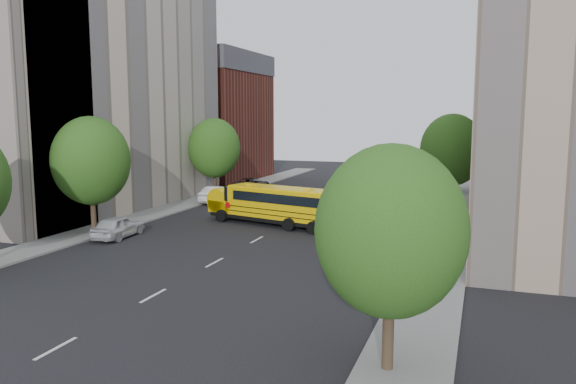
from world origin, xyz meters
The scene contains 19 objects.
ground centered at (0.00, 0.00, 0.00)m, with size 120.00×120.00×0.00m, color black.
sidewalk_left centered at (-11.50, 5.00, 0.06)m, with size 3.00×80.00×0.12m, color slate.
sidewalk_right centered at (11.50, 5.00, 0.06)m, with size 3.00×80.00×0.12m, color slate.
lane_markings centered at (0.00, 10.00, 0.01)m, with size 0.15×64.00×0.01m, color silver.
building_left_cream centered at (-18.00, 6.00, 10.00)m, with size 10.00×26.00×20.00m, color beige.
building_left_redbrick centered at (-18.00, 28.00, 6.50)m, with size 10.00×15.00×13.00m, color maroon.
building_right_far centered at (18.00, 20.00, 9.00)m, with size 10.00×22.00×18.00m, color tan.
building_right_sidewall centered at (18.00, 9.00, 9.00)m, with size 10.10×0.30×18.00m, color brown.
street_tree_1 centered at (-11.00, -4.00, 4.95)m, with size 5.12×5.12×7.90m.
street_tree_2 centered at (-11.00, 14.00, 4.83)m, with size 4.99×4.99×7.71m.
street_tree_3 centered at (11.00, -18.00, 4.45)m, with size 4.61×4.61×7.11m.
street_tree_4 centered at (11.00, 14.00, 5.08)m, with size 5.25×5.25×8.10m.
street_tree_5 centered at (11.00, 26.00, 4.70)m, with size 4.86×4.86×7.51m.
school_bus centered at (-0.87, 3.06, 1.60)m, with size 10.43×4.85×2.88m.
safari_truck centered at (5.54, 8.54, 1.35)m, with size 6.28×3.98×2.54m.
parked_car_0 centered at (-8.80, -4.38, 0.74)m, with size 1.75×4.35×1.48m, color silver.
parked_car_1 centered at (-9.35, 11.29, 0.77)m, with size 1.62×4.65×1.53m, color silver.
parked_car_2 centered at (-9.45, 19.29, 0.73)m, with size 2.43×5.28×1.47m, color black.
parked_car_3 centered at (9.29, -5.98, 0.78)m, with size 2.17×5.34×1.55m, color maroon.
Camera 1 is at (13.55, -34.64, 7.90)m, focal length 35.00 mm.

